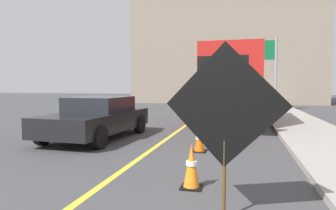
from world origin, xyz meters
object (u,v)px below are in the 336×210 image
object	(u,v)px
roadwork_sign	(225,108)
arrow_board_trailer	(222,126)
box_truck	(235,84)
traffic_cone_near_sign	(191,166)
pickup_car	(97,117)
highway_guide_sign	(264,61)
traffic_cone_mid_lane	(199,140)

from	to	relation	value
roadwork_sign	arrow_board_trailer	xyz separation A→B (m)	(-0.39, 5.68, -0.99)
box_truck	traffic_cone_near_sign	bearing A→B (deg)	-92.87
roadwork_sign	arrow_board_trailer	size ratio (longest dim) A/B	0.86
pickup_car	highway_guide_sign	distance (m)	14.06
traffic_cone_near_sign	traffic_cone_mid_lane	bearing A→B (deg)	95.20
highway_guide_sign	box_truck	bearing A→B (deg)	-104.42
traffic_cone_near_sign	traffic_cone_mid_lane	distance (m)	2.88
arrow_board_trailer	highway_guide_sign	distance (m)	12.42
box_truck	traffic_cone_near_sign	xyz separation A→B (m)	(-0.48, -9.64, -1.46)
box_truck	traffic_cone_near_sign	size ratio (longest dim) A/B	10.01
pickup_car	highway_guide_sign	size ratio (longest dim) A/B	0.92
pickup_car	highway_guide_sign	world-z (taller)	highway_guide_sign
roadwork_sign	highway_guide_sign	xyz separation A→B (m)	(1.63, 17.58, 1.95)
highway_guide_sign	traffic_cone_near_sign	size ratio (longest dim) A/B	6.52
box_truck	pickup_car	world-z (taller)	box_truck
pickup_car	traffic_cone_mid_lane	distance (m)	3.84
arrow_board_trailer	traffic_cone_near_sign	world-z (taller)	arrow_board_trailer
roadwork_sign	traffic_cone_mid_lane	xyz separation A→B (m)	(-0.87, 3.95, -1.15)
arrow_board_trailer	highway_guide_sign	bearing A→B (deg)	80.33
roadwork_sign	pickup_car	world-z (taller)	roadwork_sign
box_truck	pickup_car	distance (m)	7.12
roadwork_sign	traffic_cone_mid_lane	distance (m)	4.21
box_truck	pickup_car	size ratio (longest dim) A/B	1.68
box_truck	arrow_board_trailer	bearing A→B (deg)	-93.02
pickup_car	traffic_cone_near_sign	size ratio (longest dim) A/B	5.97
pickup_car	arrow_board_trailer	bearing A→B (deg)	6.44
arrow_board_trailer	traffic_cone_mid_lane	distance (m)	1.80
box_truck	pickup_car	xyz separation A→B (m)	(-4.35, -5.51, -1.14)
pickup_car	traffic_cone_mid_lane	size ratio (longest dim) A/B	6.96
arrow_board_trailer	highway_guide_sign	world-z (taller)	highway_guide_sign
roadwork_sign	traffic_cone_mid_lane	world-z (taller)	roadwork_sign
traffic_cone_mid_lane	traffic_cone_near_sign	bearing A→B (deg)	-84.80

